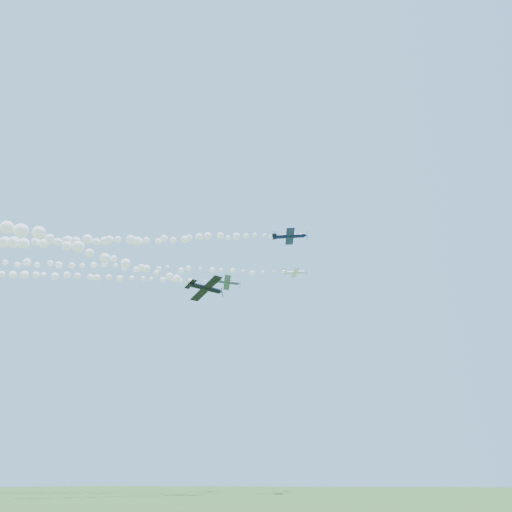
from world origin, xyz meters
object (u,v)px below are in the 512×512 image
(plane_grey, at_px, (227,282))
(plane_white, at_px, (295,272))
(plane_black, at_px, (206,288))
(plane_navy, at_px, (290,236))

(plane_grey, bearing_deg, plane_white, -3.39)
(plane_white, height_order, plane_grey, plane_white)
(plane_white, relative_size, plane_grey, 0.90)
(plane_white, distance_m, plane_black, 33.99)
(plane_white, bearing_deg, plane_black, -134.07)
(plane_navy, distance_m, plane_grey, 23.24)
(plane_navy, height_order, plane_black, plane_navy)
(plane_navy, bearing_deg, plane_white, 84.08)
(plane_navy, distance_m, plane_black, 22.32)
(plane_grey, height_order, plane_black, plane_grey)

